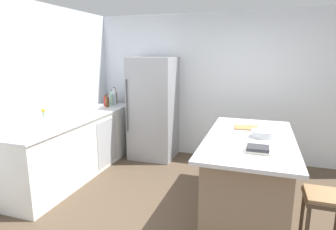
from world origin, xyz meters
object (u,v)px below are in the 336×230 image
object	(u,v)px
whiskey_bottle	(115,97)
cookbook_stack	(258,149)
soda_bottle	(114,97)
refrigerator	(153,108)
cutting_board	(246,128)
hot_sauce_bottle	(105,102)
sink_faucet	(61,110)
flower_vase	(44,121)
mixing_bowl	(263,134)
gin_bottle	(111,99)
syrup_bottle	(107,102)
kitchen_island	(248,174)
bar_stool	(325,207)

from	to	relation	value
whiskey_bottle	cookbook_stack	bearing A→B (deg)	-37.26
whiskey_bottle	soda_bottle	size ratio (longest dim) A/B	0.94
refrigerator	cutting_board	bearing A→B (deg)	-30.31
hot_sauce_bottle	cutting_board	xyz separation A→B (m)	(2.61, -0.85, -0.07)
sink_faucet	refrigerator	bearing A→B (deg)	57.16
flower_vase	mixing_bowl	size ratio (longest dim) A/B	0.97
refrigerator	soda_bottle	xyz separation A→B (m)	(-0.82, 0.05, 0.15)
gin_bottle	hot_sauce_bottle	world-z (taller)	gin_bottle
whiskey_bottle	cutting_board	bearing A→B (deg)	-24.18
gin_bottle	cutting_board	world-z (taller)	gin_bottle
soda_bottle	syrup_bottle	size ratio (longest dim) A/B	1.37
whiskey_bottle	hot_sauce_bottle	bearing A→B (deg)	-100.45
kitchen_island	refrigerator	distance (m)	2.29
flower_vase	syrup_bottle	xyz separation A→B (m)	(0.02, 1.58, 0.00)
sink_faucet	whiskey_bottle	world-z (taller)	whiskey_bottle
flower_vase	mixing_bowl	distance (m)	2.78
bar_stool	whiskey_bottle	world-z (taller)	whiskey_bottle
refrigerator	whiskey_bottle	distance (m)	0.88
soda_bottle	mixing_bowl	bearing A→B (deg)	-27.12
gin_bottle	cutting_board	size ratio (longest dim) A/B	0.89
mixing_bowl	bar_stool	bearing A→B (deg)	-53.40
refrigerator	soda_bottle	world-z (taller)	refrigerator
soda_bottle	mixing_bowl	distance (m)	3.06
whiskey_bottle	refrigerator	bearing A→B (deg)	-10.30
hot_sauce_bottle	syrup_bottle	bearing A→B (deg)	-43.71
soda_bottle	syrup_bottle	world-z (taller)	soda_bottle
gin_bottle	syrup_bottle	xyz separation A→B (m)	(0.02, -0.18, -0.02)
flower_vase	cookbook_stack	world-z (taller)	flower_vase
gin_bottle	hot_sauce_bottle	xyz separation A→B (m)	(-0.08, -0.10, -0.04)
gin_bottle	cutting_board	bearing A→B (deg)	-20.55
hot_sauce_bottle	sink_faucet	bearing A→B (deg)	-89.29
kitchen_island	bar_stool	size ratio (longest dim) A/B	2.86
syrup_bottle	refrigerator	bearing A→B (deg)	15.42
sink_faucet	cutting_board	bearing A→B (deg)	8.80
refrigerator	syrup_bottle	world-z (taller)	refrigerator
syrup_bottle	mixing_bowl	size ratio (longest dim) A/B	0.89
flower_vase	whiskey_bottle	world-z (taller)	whiskey_bottle
soda_bottle	mixing_bowl	xyz separation A→B (m)	(2.72, -1.40, -0.09)
mixing_bowl	syrup_bottle	bearing A→B (deg)	157.67
whiskey_bottle	cookbook_stack	size ratio (longest dim) A/B	1.31
flower_vase	gin_bottle	distance (m)	1.77
hot_sauce_bottle	mixing_bowl	size ratio (longest dim) A/B	0.73
hot_sauce_bottle	cookbook_stack	xyz separation A→B (m)	(2.76, -1.77, -0.05)
flower_vase	whiskey_bottle	distance (m)	1.97
flower_vase	kitchen_island	bearing A→B (deg)	8.94
sink_faucet	gin_bottle	world-z (taller)	sink_faucet
flower_vase	gin_bottle	size ratio (longest dim) A/B	0.90
kitchen_island	cookbook_stack	size ratio (longest dim) A/B	8.10
bar_stool	whiskey_bottle	size ratio (longest dim) A/B	2.15
kitchen_island	whiskey_bottle	xyz separation A→B (m)	(-2.62, 1.56, 0.58)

